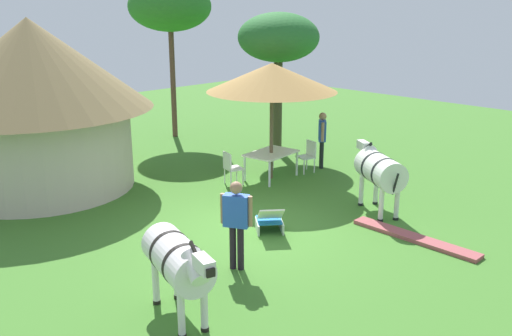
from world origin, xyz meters
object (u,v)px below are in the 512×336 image
shade_umbrella (272,77)px  standing_watcher (236,217)px  acacia_tree_right_background (279,39)px  patio_dining_table (271,155)px  patio_chair_east_end (308,154)px  acacia_tree_behind_hut (170,7)px  thatched_hut (35,96)px  patio_chair_near_hut (231,166)px  zebra_nearest_camera (179,261)px  striped_lounge_chair (270,220)px  zebra_by_umbrella (379,170)px  guest_beside_umbrella (322,135)px

shade_umbrella → standing_watcher: shade_umbrella is taller
standing_watcher → acacia_tree_right_background: size_ratio=0.38×
patio_dining_table → patio_chair_east_end: (1.20, -0.31, -0.14)m
standing_watcher → acacia_tree_behind_hut: size_ratio=0.31×
patio_dining_table → standing_watcher: bearing=-142.6°
shade_umbrella → standing_watcher: (-4.43, -3.39, -1.78)m
thatched_hut → patio_dining_table: thatched_hut is taller
thatched_hut → patio_chair_near_hut: size_ratio=6.57×
zebra_nearest_camera → standing_watcher: bearing=-144.8°
standing_watcher → striped_lounge_chair: (1.68, 0.78, -0.75)m
shade_umbrella → zebra_nearest_camera: (-6.19, -4.02, -1.82)m
shade_umbrella → patio_dining_table: size_ratio=2.28×
thatched_hut → striped_lounge_chair: size_ratio=6.23×
patio_chair_near_hut → zebra_by_umbrella: bearing=31.7°
shade_umbrella → striped_lounge_chair: bearing=-136.6°
shade_umbrella → zebra_by_umbrella: bearing=-91.7°
thatched_hut → acacia_tree_behind_hut: 6.79m
striped_lounge_chair → acacia_tree_right_background: size_ratio=0.21×
guest_beside_umbrella → acacia_tree_right_background: acacia_tree_right_background is taller
patio_dining_table → acacia_tree_behind_hut: acacia_tree_behind_hut is taller
zebra_by_umbrella → acacia_tree_behind_hut: 10.24m
guest_beside_umbrella → zebra_by_umbrella: (-1.91, -3.21, 0.02)m
acacia_tree_right_background → acacia_tree_behind_hut: size_ratio=0.82×
shade_umbrella → zebra_nearest_camera: shade_umbrella is taller
guest_beside_umbrella → striped_lounge_chair: (-4.55, -2.28, -0.74)m
acacia_tree_right_background → guest_beside_umbrella: bearing=-102.1°
zebra_nearest_camera → acacia_tree_behind_hut: 12.93m
shade_umbrella → acacia_tree_right_background: 3.09m
thatched_hut → standing_watcher: 7.20m
patio_dining_table → acacia_tree_right_background: acacia_tree_right_background is taller
guest_beside_umbrella → shade_umbrella: bearing=128.4°
shade_umbrella → patio_chair_east_end: bearing=-14.6°
shade_umbrella → striped_lounge_chair: size_ratio=3.68×
shade_umbrella → patio_dining_table: (-0.00, -0.00, -2.13)m
zebra_by_umbrella → patio_chair_near_hut: bearing=136.6°
acacia_tree_behind_hut → guest_beside_umbrella: bearing=-84.2°
striped_lounge_chair → acacia_tree_behind_hut: 10.38m
patio_dining_table → striped_lounge_chair: patio_dining_table is taller
guest_beside_umbrella → zebra_by_umbrella: size_ratio=0.89×
thatched_hut → guest_beside_umbrella: thatched_hut is taller
striped_lounge_chair → acacia_tree_right_background: 7.55m
zebra_nearest_camera → acacia_tree_right_background: acacia_tree_right_background is taller
patio_dining_table → acacia_tree_behind_hut: (1.17, 5.99, 3.88)m
striped_lounge_chair → acacia_tree_behind_hut: acacia_tree_behind_hut is taller
shade_umbrella → patio_chair_near_hut: (-1.19, 0.34, -2.28)m
acacia_tree_behind_hut → striped_lounge_chair: bearing=-114.5°
thatched_hut → zebra_by_umbrella: (4.74, -7.19, -1.43)m
thatched_hut → shade_umbrella: size_ratio=1.69×
patio_chair_east_end → acacia_tree_right_background: bearing=-11.3°
guest_beside_umbrella → striped_lounge_chair: bearing=165.1°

